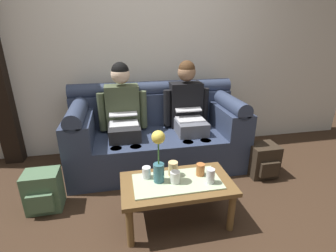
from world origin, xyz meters
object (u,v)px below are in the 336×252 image
object	(u,v)px
cup_far_center	(147,172)
flower_vase	(159,156)
cup_far_right	(173,169)
backpack_left	(44,191)
backpack_right	(263,160)
cup_near_right	(200,170)
person_left	(123,114)
person_right	(188,110)
coffee_table	(177,187)
cup_near_left	(210,176)
couch	(157,134)
cup_far_left	(175,177)

from	to	relation	value
cup_far_center	flower_vase	bearing A→B (deg)	-38.58
cup_far_center	cup_far_right	size ratio (longest dim) A/B	0.77
backpack_left	backpack_right	xyz separation A→B (m)	(2.26, 0.13, -0.00)
cup_near_right	backpack_right	size ratio (longest dim) A/B	0.28
person_left	flower_vase	distance (m)	1.04
person_right	coffee_table	world-z (taller)	person_right
cup_near_left	flower_vase	bearing A→B (deg)	165.34
cup_near_right	backpack_right	bearing A→B (deg)	27.29
person_right	backpack_right	bearing A→B (deg)	-35.87
couch	person_right	world-z (taller)	person_right
couch	cup_far_left	size ratio (longest dim) A/B	20.49
cup_near_left	cup_far_center	distance (m)	0.52
backpack_left	backpack_right	distance (m)	2.26
cup_near_right	cup_far_center	xyz separation A→B (m)	(-0.45, 0.05, -0.00)
cup_far_right	coffee_table	bearing A→B (deg)	-81.55
coffee_table	backpack_left	world-z (taller)	coffee_table
cup_far_center	cup_far_left	size ratio (longest dim) A/B	0.99
couch	coffee_table	bearing A→B (deg)	-90.00
couch	cup_far_left	world-z (taller)	couch
cup_far_right	backpack_left	world-z (taller)	cup_far_right
cup_near_left	cup_far_right	size ratio (longest dim) A/B	0.99
cup_near_right	cup_far_right	world-z (taller)	cup_far_right
backpack_right	cup_near_right	bearing A→B (deg)	-152.71
cup_near_left	backpack_left	size ratio (longest dim) A/B	0.33
cup_near_left	backpack_right	xyz separation A→B (m)	(0.86, 0.59, -0.27)
person_left	cup_near_left	bearing A→B (deg)	-60.41
person_left	backpack_right	bearing A→B (deg)	-19.53
cup_far_left	backpack_left	distance (m)	1.22
cup_far_right	backpack_left	distance (m)	1.20
person_left	cup_far_left	size ratio (longest dim) A/B	12.62
couch	cup_near_right	world-z (taller)	couch
flower_vase	cup_far_center	bearing A→B (deg)	141.42
cup_far_center	couch	bearing A→B (deg)	75.92
flower_vase	cup_far_left	world-z (taller)	flower_vase
flower_vase	backpack_left	xyz separation A→B (m)	(-1.00, 0.36, -0.44)
person_left	backpack_left	world-z (taller)	person_left
person_left	person_right	size ratio (longest dim) A/B	1.00
flower_vase	cup_far_right	size ratio (longest dim) A/B	3.56
cup_near_right	cup_far_left	bearing A→B (deg)	-164.98
person_right	cup_near_right	xyz separation A→B (m)	(-0.17, -0.99, -0.21)
person_left	cup_far_center	distance (m)	0.98
person_left	coffee_table	size ratio (longest dim) A/B	1.34
coffee_table	cup_near_right	bearing A→B (deg)	12.58
flower_vase	cup_near_left	xyz separation A→B (m)	(0.40, -0.10, -0.17)
couch	backpack_right	distance (m)	1.25
person_right	cup_near_left	world-z (taller)	person_right
person_left	cup_far_right	size ratio (longest dim) A/B	9.83
coffee_table	cup_far_right	bearing A→B (deg)	98.45
cup_far_left	cup_near_right	bearing A→B (deg)	15.02
cup_near_left	cup_far_right	bearing A→B (deg)	147.99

